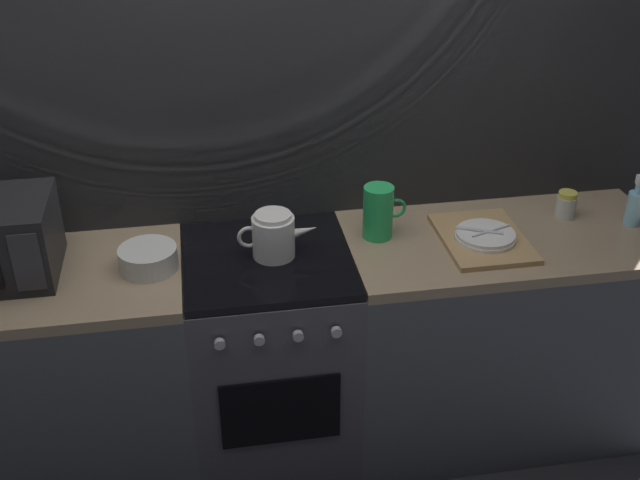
{
  "coord_description": "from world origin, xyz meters",
  "views": [
    {
      "loc": [
        -0.21,
        -2.35,
        2.32
      ],
      "look_at": [
        0.19,
        0.0,
        0.95
      ],
      "focal_mm": 43.72,
      "sensor_mm": 36.0,
      "label": 1
    }
  ],
  "objects_px": {
    "stove_unit": "(271,358)",
    "spice_jar": "(566,205)",
    "dish_pile": "(484,237)",
    "mixing_bowl": "(148,258)",
    "spray_bottle": "(636,205)",
    "pitcher": "(379,212)",
    "kettle": "(274,235)"
  },
  "relations": [
    {
      "from": "mixing_bowl",
      "to": "spray_bottle",
      "type": "xyz_separation_m",
      "value": [
        1.8,
        0.02,
        0.04
      ]
    },
    {
      "from": "pitcher",
      "to": "spice_jar",
      "type": "bearing_deg",
      "value": 2.15
    },
    {
      "from": "dish_pile",
      "to": "mixing_bowl",
      "type": "bearing_deg",
      "value": 179.14
    },
    {
      "from": "stove_unit",
      "to": "spice_jar",
      "type": "distance_m",
      "value": 1.28
    },
    {
      "from": "dish_pile",
      "to": "spray_bottle",
      "type": "relative_size",
      "value": 1.97
    },
    {
      "from": "pitcher",
      "to": "dish_pile",
      "type": "height_order",
      "value": "pitcher"
    },
    {
      "from": "dish_pile",
      "to": "pitcher",
      "type": "bearing_deg",
      "value": 163.82
    },
    {
      "from": "pitcher",
      "to": "dish_pile",
      "type": "bearing_deg",
      "value": -16.18
    },
    {
      "from": "mixing_bowl",
      "to": "spice_jar",
      "type": "relative_size",
      "value": 1.9
    },
    {
      "from": "kettle",
      "to": "dish_pile",
      "type": "distance_m",
      "value": 0.77
    },
    {
      "from": "dish_pile",
      "to": "spice_jar",
      "type": "height_order",
      "value": "spice_jar"
    },
    {
      "from": "stove_unit",
      "to": "dish_pile",
      "type": "xyz_separation_m",
      "value": [
        0.79,
        -0.03,
        0.47
      ]
    },
    {
      "from": "dish_pile",
      "to": "spray_bottle",
      "type": "height_order",
      "value": "spray_bottle"
    },
    {
      "from": "kettle",
      "to": "spray_bottle",
      "type": "bearing_deg",
      "value": 0.19
    },
    {
      "from": "stove_unit",
      "to": "spice_jar",
      "type": "bearing_deg",
      "value": 5.34
    },
    {
      "from": "mixing_bowl",
      "to": "pitcher",
      "type": "height_order",
      "value": "pitcher"
    },
    {
      "from": "spice_jar",
      "to": "dish_pile",
      "type": "bearing_deg",
      "value": -160.27
    },
    {
      "from": "kettle",
      "to": "mixing_bowl",
      "type": "bearing_deg",
      "value": -177.96
    },
    {
      "from": "pitcher",
      "to": "spray_bottle",
      "type": "height_order",
      "value": "spray_bottle"
    },
    {
      "from": "spice_jar",
      "to": "kettle",
      "type": "bearing_deg",
      "value": -174.89
    },
    {
      "from": "spray_bottle",
      "to": "pitcher",
      "type": "bearing_deg",
      "value": 175.93
    },
    {
      "from": "mixing_bowl",
      "to": "spray_bottle",
      "type": "bearing_deg",
      "value": 0.64
    },
    {
      "from": "pitcher",
      "to": "spray_bottle",
      "type": "relative_size",
      "value": 0.99
    },
    {
      "from": "spice_jar",
      "to": "stove_unit",
      "type": "bearing_deg",
      "value": -174.66
    },
    {
      "from": "stove_unit",
      "to": "kettle",
      "type": "bearing_deg",
      "value": 14.46
    },
    {
      "from": "stove_unit",
      "to": "spice_jar",
      "type": "relative_size",
      "value": 8.57
    },
    {
      "from": "dish_pile",
      "to": "spice_jar",
      "type": "distance_m",
      "value": 0.4
    },
    {
      "from": "kettle",
      "to": "spice_jar",
      "type": "bearing_deg",
      "value": 5.11
    },
    {
      "from": "dish_pile",
      "to": "spice_jar",
      "type": "xyz_separation_m",
      "value": [
        0.38,
        0.14,
        0.03
      ]
    },
    {
      "from": "dish_pile",
      "to": "kettle",
      "type": "bearing_deg",
      "value": 177.5
    },
    {
      "from": "mixing_bowl",
      "to": "spice_jar",
      "type": "height_order",
      "value": "spice_jar"
    },
    {
      "from": "kettle",
      "to": "spice_jar",
      "type": "height_order",
      "value": "kettle"
    }
  ]
}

